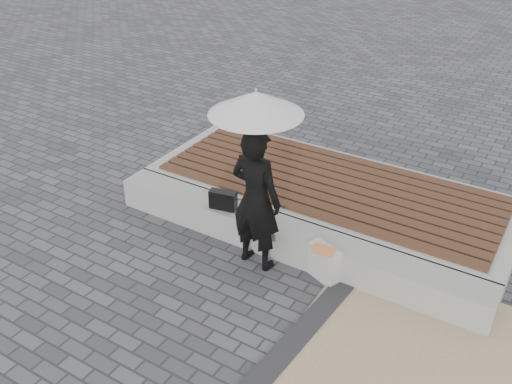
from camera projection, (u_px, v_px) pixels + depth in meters
ground at (214, 330)px, 6.03m from camera, size 80.00×80.00×0.00m
seating_ledge at (287, 239)px, 7.10m from camera, size 5.00×0.45×0.40m
timber_platform at (329, 196)px, 7.98m from camera, size 5.00×2.00×0.40m
timber_decking at (330, 183)px, 7.86m from camera, size 4.60×1.80×0.04m
woman at (256, 199)px, 6.57m from camera, size 0.69×0.48×1.80m
parasol at (256, 103)px, 5.96m from camera, size 1.03×1.03×1.32m
handbag at (223, 200)px, 7.27m from camera, size 0.37×0.19×0.25m
canvas_tote at (324, 263)px, 6.66m from camera, size 0.45×0.31×0.43m
magazine at (324, 250)px, 6.51m from camera, size 0.27×0.20×0.01m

